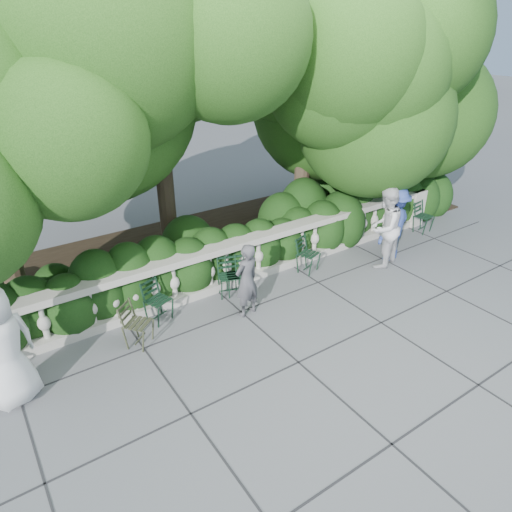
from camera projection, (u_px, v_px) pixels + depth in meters
ground at (286, 323)px, 8.59m from camera, size 90.00×90.00×0.00m
balustrade at (235, 263)px, 9.69m from camera, size 12.00×0.44×1.00m
shrub_hedge at (209, 261)px, 10.79m from camera, size 15.00×2.60×1.70m
tree_canopy at (224, 81)px, 9.46m from camera, size 15.04×6.52×6.78m
chair_b at (166, 323)px, 8.60m from camera, size 0.58×0.60×0.84m
chair_c at (231, 299)px, 9.35m from camera, size 0.58×0.60×0.84m
chair_d at (313, 273)px, 10.29m from camera, size 0.58×0.60×0.84m
chair_e at (238, 297)px, 9.39m from camera, size 0.59×0.61×0.84m
chair_f at (426, 233)px, 12.21m from camera, size 0.50×0.53×0.84m
chair_weathered at (148, 346)px, 8.00m from camera, size 0.65×0.65×0.84m
person_businessman at (3, 347)px, 6.43m from camera, size 1.12×0.94×1.94m
person_woman_grey at (247, 280)px, 8.54m from camera, size 0.60×0.46×1.49m
person_casual_man at (384, 228)px, 10.22m from camera, size 1.09×0.95×1.89m
person_older_blue at (394, 224)px, 10.54m from camera, size 1.28×0.94×1.78m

